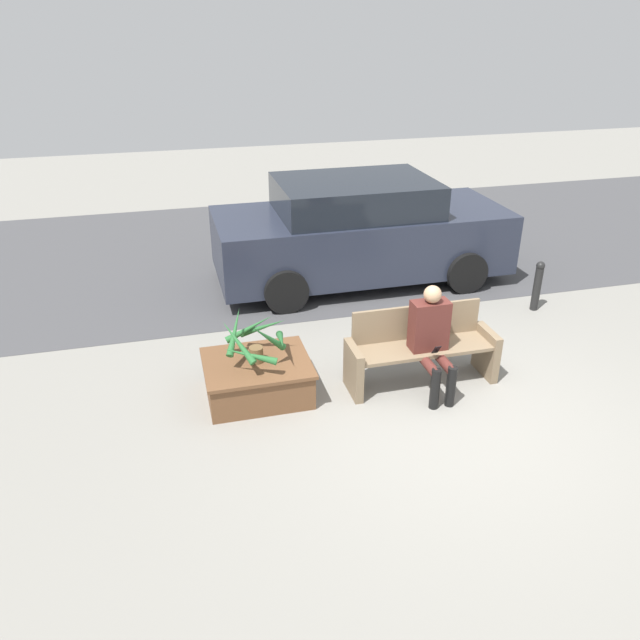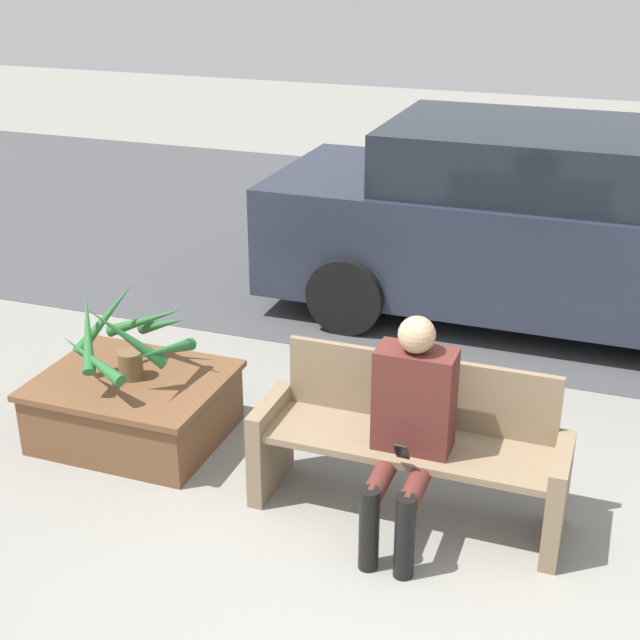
% 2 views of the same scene
% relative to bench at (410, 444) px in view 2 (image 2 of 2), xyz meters
% --- Properties ---
extents(ground_plane, '(30.00, 30.00, 0.00)m').
position_rel_bench_xyz_m(ground_plane, '(0.11, -0.74, -0.42)').
color(ground_plane, gray).
extents(road_surface, '(20.00, 6.00, 0.01)m').
position_rel_bench_xyz_m(road_surface, '(0.11, 4.79, -0.42)').
color(road_surface, '#424244').
rests_on(road_surface, ground_plane).
extents(bench, '(1.70, 0.49, 0.87)m').
position_rel_bench_xyz_m(bench, '(0.00, 0.00, 0.00)').
color(bench, '#7A664C').
rests_on(bench, ground_plane).
extents(person_seated, '(0.41, 0.63, 1.22)m').
position_rel_bench_xyz_m(person_seated, '(0.04, -0.19, 0.25)').
color(person_seated, '#51231E').
rests_on(person_seated, ground_plane).
extents(planter_box, '(1.15, 0.94, 0.42)m').
position_rel_bench_xyz_m(planter_box, '(-1.84, 0.17, -0.19)').
color(planter_box, brown).
rests_on(planter_box, ground_plane).
extents(potted_plant, '(0.76, 0.79, 0.59)m').
position_rel_bench_xyz_m(potted_plant, '(-1.84, 0.17, 0.27)').
color(potted_plant, brown).
rests_on(potted_plant, planter_box).
extents(parked_car, '(4.44, 1.98, 1.59)m').
position_rel_bench_xyz_m(parked_car, '(0.26, 3.07, 0.36)').
color(parked_car, '#232838').
rests_on(parked_car, ground_plane).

